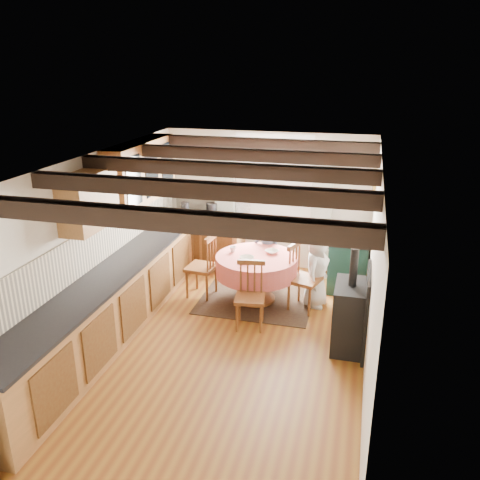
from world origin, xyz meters
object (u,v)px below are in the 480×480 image
(chair_left, at_px, (201,265))
(cast_iron_stove, at_px, (351,299))
(chair_near, at_px, (250,296))
(aga_range, at_px, (348,261))
(chair_right, at_px, (305,277))
(child_far, at_px, (267,253))
(dining_table, at_px, (256,279))
(child_right, at_px, (317,270))
(cup, at_px, (233,249))

(chair_left, distance_m, cast_iron_stove, 2.52)
(chair_near, xyz_separation_m, chair_left, (-0.97, 0.78, 0.04))
(aga_range, bearing_deg, chair_right, -120.28)
(chair_near, height_order, cast_iron_stove, cast_iron_stove)
(chair_left, distance_m, child_far, 1.11)
(chair_left, distance_m, aga_range, 2.40)
(chair_left, distance_m, chair_right, 1.62)
(dining_table, bearing_deg, child_right, 6.36)
(chair_left, height_order, cast_iron_stove, cast_iron_stove)
(child_far, distance_m, cup, 0.71)
(dining_table, relative_size, chair_left, 1.20)
(child_far, height_order, child_right, child_right)
(aga_range, distance_m, child_right, 0.95)
(dining_table, height_order, chair_near, chair_near)
(chair_right, bearing_deg, child_right, -24.50)
(chair_near, distance_m, cup, 1.05)
(chair_near, xyz_separation_m, cast_iron_stove, (1.35, -0.19, 0.21))
(cast_iron_stove, distance_m, cup, 2.12)
(cast_iron_stove, height_order, child_right, cast_iron_stove)
(chair_right, bearing_deg, cast_iron_stove, -125.30)
(chair_left, relative_size, child_right, 0.90)
(child_far, distance_m, child_right, 0.99)
(child_right, height_order, cup, child_right)
(chair_left, distance_m, child_right, 1.78)
(dining_table, bearing_deg, child_far, 85.98)
(cast_iron_stove, bearing_deg, child_right, 116.56)
(cup, bearing_deg, cast_iron_stove, -30.30)
(child_right, bearing_deg, cup, 101.29)
(chair_near, bearing_deg, child_far, 83.80)
(chair_near, distance_m, child_far, 1.40)
(chair_right, xyz_separation_m, child_right, (0.15, 0.17, 0.06))
(dining_table, height_order, cast_iron_stove, cast_iron_stove)
(dining_table, height_order, cup, cup)
(aga_range, distance_m, cup, 1.95)
(dining_table, relative_size, chair_right, 1.20)
(dining_table, xyz_separation_m, cast_iron_stove, (1.44, -0.99, 0.31))
(cast_iron_stove, height_order, child_far, cast_iron_stove)
(chair_near, relative_size, cup, 9.83)
(dining_table, relative_size, cast_iron_stove, 0.90)
(chair_right, height_order, child_right, child_right)
(dining_table, bearing_deg, aga_range, 35.04)
(chair_left, relative_size, cup, 10.73)
(chair_near, bearing_deg, cast_iron_stove, -16.09)
(aga_range, bearing_deg, child_far, -165.73)
(dining_table, distance_m, child_right, 0.92)
(child_far, xyz_separation_m, child_right, (0.85, -0.50, 0.00))
(chair_near, bearing_deg, dining_table, 88.25)
(chair_near, bearing_deg, cup, 110.60)
(chair_left, xyz_separation_m, chair_right, (1.62, -0.05, -0.00))
(chair_near, xyz_separation_m, aga_range, (1.24, 1.73, -0.04))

